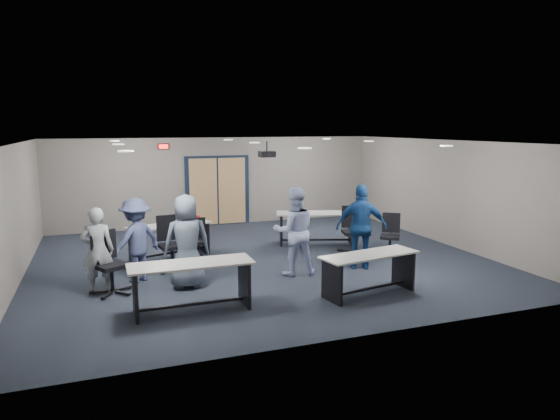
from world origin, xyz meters
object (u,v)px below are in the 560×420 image
object	(u,v)px
table_front_right	(369,267)
chair_back_a	(172,244)
chair_back_b	(198,240)
chair_back_d	(354,230)
person_lightblue	(294,231)
person_gray	(97,250)
table_front_left	(191,278)
chair_loose_right	(390,235)
person_plaid	(187,241)
person_navy	(362,227)
table_back_left	(170,235)
person_back	(136,240)
chair_loose_left	(111,263)
table_back_right	(316,222)

from	to	relation	value
table_front_right	chair_back_a	size ratio (longest dim) A/B	1.67
chair_back_b	chair_back_d	size ratio (longest dim) A/B	0.85
person_lightblue	person_gray	bearing A→B (deg)	6.32
chair_back_a	chair_back_b	xyz separation A→B (m)	(0.66, 0.62, -0.10)
table_front_left	chair_back_b	distance (m)	3.19
chair_loose_right	person_lightblue	bearing A→B (deg)	-130.70
person_plaid	person_navy	bearing A→B (deg)	-179.58
chair_loose_right	person_plaid	distance (m)	4.98
table_front_left	person_lightblue	world-z (taller)	person_lightblue
table_front_right	table_back_left	xyz separation A→B (m)	(-3.07, 3.87, 0.02)
table_back_left	person_back	xyz separation A→B (m)	(-0.86, -1.63, 0.29)
table_back_left	person_navy	xyz separation A→B (m)	(3.76, -2.32, 0.37)
chair_back_b	person_plaid	size ratio (longest dim) A/B	0.54
person_plaid	person_navy	xyz separation A→B (m)	(3.74, 0.02, 0.02)
table_front_left	chair_loose_right	world-z (taller)	chair_loose_right
table_front_right	person_back	world-z (taller)	person_back
chair_loose_left	person_plaid	xyz separation A→B (m)	(1.38, -0.09, 0.32)
person_lightblue	chair_back_b	bearing A→B (deg)	-37.33
table_front_left	table_front_right	xyz separation A→B (m)	(3.20, -0.26, -0.05)
table_back_left	chair_loose_right	size ratio (longest dim) A/B	2.04
table_back_right	chair_loose_left	distance (m)	5.60
chair_back_d	person_navy	bearing A→B (deg)	-97.49
table_back_right	chair_loose_left	bearing A→B (deg)	-137.43
chair_back_a	person_gray	bearing A→B (deg)	-156.54
person_gray	person_lightblue	world-z (taller)	person_lightblue
person_lightblue	person_back	distance (m)	3.17
chair_loose_left	chair_back_b	bearing A→B (deg)	15.35
table_front_left	person_plaid	distance (m)	1.33
person_back	table_back_left	bearing A→B (deg)	-150.78
chair_back_a	table_front_right	bearing A→B (deg)	-50.80
chair_back_d	chair_loose_right	distance (m)	0.87
table_front_left	person_lightblue	size ratio (longest dim) A/B	1.12
chair_loose_left	chair_loose_right	distance (m)	6.32
chair_loose_left	person_navy	size ratio (longest dim) A/B	0.63
table_back_left	chair_back_b	distance (m)	0.75
person_navy	person_back	size ratio (longest dim) A/B	1.10
chair_loose_right	person_navy	xyz separation A→B (m)	(-1.17, -0.70, 0.41)
person_navy	person_gray	bearing A→B (deg)	22.02
table_front_right	person_plaid	bearing A→B (deg)	143.55
chair_back_b	chair_loose_right	size ratio (longest dim) A/B	0.96
table_front_left	table_back_right	world-z (taller)	table_back_right
person_gray	table_back_right	bearing A→B (deg)	-153.71
table_back_left	person_gray	world-z (taller)	person_gray
chair_back_a	chair_loose_right	size ratio (longest dim) A/B	1.17
chair_back_d	table_front_left	bearing A→B (deg)	-137.17
table_front_left	chair_back_a	distance (m)	2.50
chair_back_d	person_plaid	xyz separation A→B (m)	(-4.18, -1.18, 0.33)
chair_loose_right	person_navy	distance (m)	1.42
table_front_right	table_back_right	xyz separation A→B (m)	(0.67, 3.93, 0.06)
chair_loose_right	person_navy	world-z (taller)	person_navy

